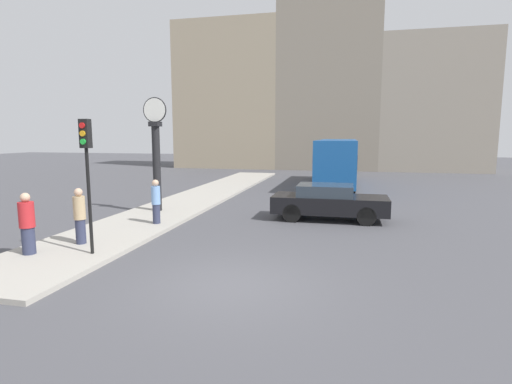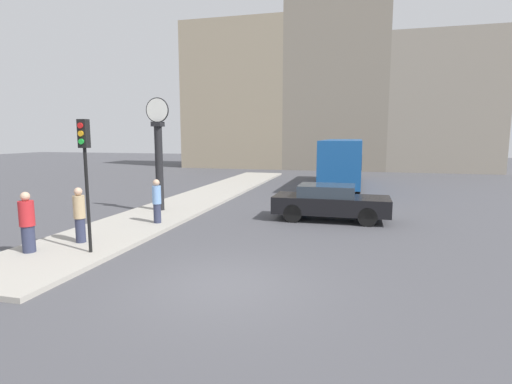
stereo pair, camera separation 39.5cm
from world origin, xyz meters
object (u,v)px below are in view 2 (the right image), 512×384
Objects in this scene: sedan_car at (330,202)px; bus_distant at (343,160)px; street_clock at (159,155)px; pedestrian_tan_coat at (80,215)px; pedestrian_red_top at (27,223)px; traffic_light_near at (85,158)px; pedestrian_blue_stripe at (157,201)px.

sedan_car is 11.00m from bus_distant.
sedan_car is at bearing 2.58° from street_clock.
pedestrian_red_top is (-0.69, -1.25, -0.01)m from pedestrian_tan_coat.
street_clock reaches higher than sedan_car.
sedan_car is 9.17m from traffic_light_near.
pedestrian_blue_stripe is (-6.11, -13.64, -0.78)m from bus_distant.
pedestrian_blue_stripe is at bearing 69.42° from pedestrian_red_top.
pedestrian_tan_coat is (-7.03, -5.74, 0.24)m from sedan_car.
traffic_light_near is at bearing 14.22° from pedestrian_red_top.
bus_distant is 19.55m from pedestrian_red_top.
pedestrian_red_top is at bearing -119.04° from pedestrian_tan_coat.
pedestrian_red_top is (-1.61, -4.30, 0.01)m from pedestrian_blue_stripe.
traffic_light_near is at bearing -89.45° from pedestrian_blue_stripe.
street_clock is at bearing -122.70° from bus_distant.
traffic_light_near is (-6.08, -17.53, 1.00)m from bus_distant.
pedestrian_blue_stripe is at bearing 90.55° from traffic_light_near.
sedan_car is 7.46m from street_clock.
street_clock is 2.83× the size of pedestrian_red_top.
pedestrian_tan_coat is 3.18m from pedestrian_blue_stripe.
street_clock reaches higher than bus_distant.
street_clock is (-7.24, -0.33, 1.77)m from sedan_car.
street_clock is 5.63m from pedestrian_tan_coat.
traffic_light_near is at bearing -41.03° from pedestrian_tan_coat.
pedestrian_tan_coat is (0.21, -5.41, -1.53)m from street_clock.
pedestrian_tan_coat is at bearing 60.96° from pedestrian_red_top.
bus_distant is at bearing 57.30° from street_clock.
pedestrian_blue_stripe is (-6.11, -2.69, 0.22)m from sedan_car.
traffic_light_near is 2.18m from pedestrian_tan_coat.
traffic_light_near reaches higher than sedan_car.
sedan_car is at bearing 39.24° from pedestrian_tan_coat.
pedestrian_blue_stripe is at bearing -64.52° from street_clock.
traffic_light_near reaches higher than bus_distant.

